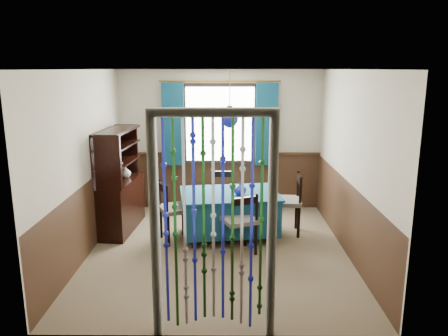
{
  "coord_description": "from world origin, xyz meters",
  "views": [
    {
      "loc": [
        0.13,
        -5.74,
        2.51
      ],
      "look_at": [
        0.08,
        0.43,
        1.1
      ],
      "focal_mm": 35.0,
      "sensor_mm": 36.0,
      "label": 1
    }
  ],
  "objects_px": {
    "vase_table": "(240,189)",
    "pendant_lamp": "(230,117)",
    "chair_right": "(288,202)",
    "bowl_shelf": "(117,165)",
    "chair_far": "(222,195)",
    "vase_sideboard": "(125,171)",
    "sideboard": "(120,195)",
    "dining_table": "(229,211)",
    "chair_left": "(174,209)",
    "chair_near": "(240,221)"
  },
  "relations": [
    {
      "from": "sideboard",
      "to": "pendant_lamp",
      "type": "relative_size",
      "value": 1.94
    },
    {
      "from": "chair_right",
      "to": "vase_sideboard",
      "type": "xyz_separation_m",
      "value": [
        -2.58,
        0.34,
        0.4
      ]
    },
    {
      "from": "chair_left",
      "to": "chair_near",
      "type": "bearing_deg",
      "value": 40.35
    },
    {
      "from": "chair_far",
      "to": "bowl_shelf",
      "type": "bearing_deg",
      "value": 23.64
    },
    {
      "from": "chair_far",
      "to": "vase_sideboard",
      "type": "height_order",
      "value": "vase_sideboard"
    },
    {
      "from": "chair_far",
      "to": "chair_left",
      "type": "height_order",
      "value": "chair_left"
    },
    {
      "from": "chair_right",
      "to": "bowl_shelf",
      "type": "bearing_deg",
      "value": 97.26
    },
    {
      "from": "chair_left",
      "to": "vase_sideboard",
      "type": "distance_m",
      "value": 1.15
    },
    {
      "from": "chair_left",
      "to": "bowl_shelf",
      "type": "xyz_separation_m",
      "value": [
        -0.85,
        0.16,
        0.64
      ]
    },
    {
      "from": "chair_right",
      "to": "vase_table",
      "type": "relative_size",
      "value": 5.39
    },
    {
      "from": "dining_table",
      "to": "chair_left",
      "type": "height_order",
      "value": "chair_left"
    },
    {
      "from": "chair_near",
      "to": "bowl_shelf",
      "type": "distance_m",
      "value": 2.02
    },
    {
      "from": "dining_table",
      "to": "vase_table",
      "type": "distance_m",
      "value": 0.42
    },
    {
      "from": "chair_far",
      "to": "bowl_shelf",
      "type": "xyz_separation_m",
      "value": [
        -1.56,
        -0.67,
        0.67
      ]
    },
    {
      "from": "dining_table",
      "to": "pendant_lamp",
      "type": "xyz_separation_m",
      "value": [
        -0.0,
        -0.0,
        1.42
      ]
    },
    {
      "from": "chair_near",
      "to": "sideboard",
      "type": "relative_size",
      "value": 0.55
    },
    {
      "from": "chair_near",
      "to": "vase_sideboard",
      "type": "xyz_separation_m",
      "value": [
        -1.81,
        1.11,
        0.44
      ]
    },
    {
      "from": "pendant_lamp",
      "to": "vase_sideboard",
      "type": "bearing_deg",
      "value": 163.31
    },
    {
      "from": "chair_left",
      "to": "vase_table",
      "type": "relative_size",
      "value": 5.19
    },
    {
      "from": "sideboard",
      "to": "chair_left",
      "type": "bearing_deg",
      "value": -22.74
    },
    {
      "from": "vase_table",
      "to": "pendant_lamp",
      "type": "bearing_deg",
      "value": 146.48
    },
    {
      "from": "pendant_lamp",
      "to": "bowl_shelf",
      "type": "relative_size",
      "value": 4.05
    },
    {
      "from": "sideboard",
      "to": "vase_sideboard",
      "type": "height_order",
      "value": "sideboard"
    },
    {
      "from": "pendant_lamp",
      "to": "bowl_shelf",
      "type": "bearing_deg",
      "value": -179.94
    },
    {
      "from": "chair_far",
      "to": "vase_sideboard",
      "type": "relative_size",
      "value": 4.17
    },
    {
      "from": "chair_near",
      "to": "chair_right",
      "type": "relative_size",
      "value": 0.92
    },
    {
      "from": "dining_table",
      "to": "pendant_lamp",
      "type": "relative_size",
      "value": 1.89
    },
    {
      "from": "chair_far",
      "to": "dining_table",
      "type": "bearing_deg",
      "value": 99.89
    },
    {
      "from": "chair_left",
      "to": "vase_sideboard",
      "type": "height_order",
      "value": "vase_sideboard"
    },
    {
      "from": "dining_table",
      "to": "chair_left",
      "type": "distance_m",
      "value": 0.84
    },
    {
      "from": "chair_far",
      "to": "vase_sideboard",
      "type": "bearing_deg",
      "value": 6.5
    },
    {
      "from": "vase_sideboard",
      "to": "sideboard",
      "type": "bearing_deg",
      "value": -106.96
    },
    {
      "from": "pendant_lamp",
      "to": "vase_table",
      "type": "height_order",
      "value": "pendant_lamp"
    },
    {
      "from": "chair_right",
      "to": "chair_left",
      "type": "bearing_deg",
      "value": 104.31
    },
    {
      "from": "chair_right",
      "to": "bowl_shelf",
      "type": "height_order",
      "value": "bowl_shelf"
    },
    {
      "from": "sideboard",
      "to": "vase_table",
      "type": "height_order",
      "value": "sideboard"
    },
    {
      "from": "chair_right",
      "to": "bowl_shelf",
      "type": "relative_size",
      "value": 4.66
    },
    {
      "from": "dining_table",
      "to": "bowl_shelf",
      "type": "height_order",
      "value": "bowl_shelf"
    },
    {
      "from": "sideboard",
      "to": "bowl_shelf",
      "type": "distance_m",
      "value": 0.64
    },
    {
      "from": "dining_table",
      "to": "chair_near",
      "type": "relative_size",
      "value": 1.79
    },
    {
      "from": "vase_table",
      "to": "bowl_shelf",
      "type": "relative_size",
      "value": 0.87
    },
    {
      "from": "bowl_shelf",
      "to": "chair_right",
      "type": "bearing_deg",
      "value": 3.67
    },
    {
      "from": "vase_sideboard",
      "to": "pendant_lamp",
      "type": "bearing_deg",
      "value": -16.69
    },
    {
      "from": "chair_near",
      "to": "sideboard",
      "type": "xyz_separation_m",
      "value": [
        -1.87,
        0.92,
        0.1
      ]
    },
    {
      "from": "chair_far",
      "to": "chair_left",
      "type": "distance_m",
      "value": 1.1
    },
    {
      "from": "chair_near",
      "to": "sideboard",
      "type": "distance_m",
      "value": 2.09
    },
    {
      "from": "chair_near",
      "to": "chair_left",
      "type": "relative_size",
      "value": 0.96
    },
    {
      "from": "chair_near",
      "to": "bowl_shelf",
      "type": "xyz_separation_m",
      "value": [
        -1.81,
        0.61,
        0.66
      ]
    },
    {
      "from": "dining_table",
      "to": "vase_sideboard",
      "type": "bearing_deg",
      "value": 155.44
    },
    {
      "from": "chair_right",
      "to": "vase_sideboard",
      "type": "height_order",
      "value": "vase_sideboard"
    }
  ]
}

